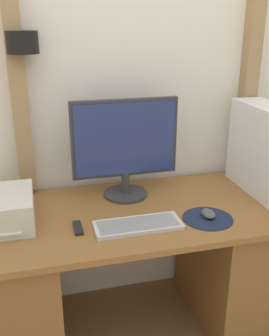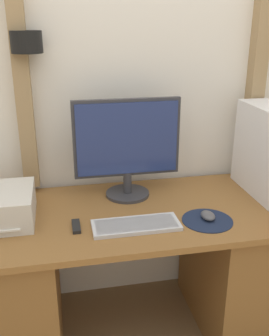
# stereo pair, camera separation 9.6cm
# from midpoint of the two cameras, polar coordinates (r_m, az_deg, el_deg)

# --- Properties ---
(wall_back) EXTENTS (6.40, 0.20, 2.70)m
(wall_back) POSITION_cam_midpoint_polar(r_m,az_deg,el_deg) (2.15, -4.70, 13.54)
(wall_back) COLOR white
(wall_back) RESTS_ON ground_plane
(desk) EXTENTS (1.75, 0.74, 0.74)m
(desk) POSITION_cam_midpoint_polar(r_m,az_deg,el_deg) (2.11, -1.80, -14.98)
(desk) COLOR brown
(desk) RESTS_ON ground_plane
(monitor) EXTENTS (0.55, 0.23, 0.51)m
(monitor) POSITION_cam_midpoint_polar(r_m,az_deg,el_deg) (1.99, -2.76, 3.44)
(monitor) COLOR #333338
(monitor) RESTS_ON desk
(keyboard) EXTENTS (0.39, 0.15, 0.02)m
(keyboard) POSITION_cam_midpoint_polar(r_m,az_deg,el_deg) (1.78, -1.04, -8.28)
(keyboard) COLOR silver
(keyboard) RESTS_ON desk
(mousepad) EXTENTS (0.24, 0.24, 0.00)m
(mousepad) POSITION_cam_midpoint_polar(r_m,az_deg,el_deg) (1.88, 9.14, -7.26)
(mousepad) COLOR #19233D
(mousepad) RESTS_ON desk
(mouse) EXTENTS (0.06, 0.09, 0.03)m
(mouse) POSITION_cam_midpoint_polar(r_m,az_deg,el_deg) (1.88, 9.20, -6.57)
(mouse) COLOR #4C4C51
(mouse) RESTS_ON mousepad
(computer_tower) EXTENTS (0.17, 0.46, 0.47)m
(computer_tower) POSITION_cam_midpoint_polar(r_m,az_deg,el_deg) (2.17, 17.06, 2.61)
(computer_tower) COLOR white
(computer_tower) RESTS_ON desk
(remote_control) EXTENTS (0.04, 0.11, 0.02)m
(remote_control) POSITION_cam_midpoint_polar(r_m,az_deg,el_deg) (1.79, -9.76, -8.58)
(remote_control) COLOR black
(remote_control) RESTS_ON desk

